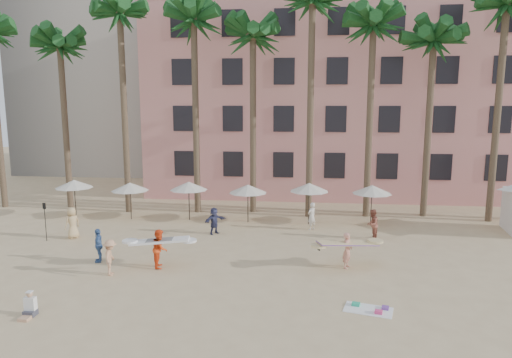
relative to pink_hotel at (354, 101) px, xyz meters
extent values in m
plane|color=#D1B789|center=(-7.00, -26.00, -8.00)|extent=(120.00, 120.00, 0.00)
cube|color=#DE9087|center=(0.00, 0.00, 0.00)|extent=(35.00, 14.00, 16.00)
cylinder|color=brown|center=(-22.00, -10.50, -2.00)|extent=(0.44, 0.44, 12.00)
cylinder|color=brown|center=(-17.00, -11.50, -1.00)|extent=(0.44, 0.44, 14.00)
cylinder|color=brown|center=(-12.00, -11.00, -1.25)|extent=(0.44, 0.44, 13.50)
cylinder|color=brown|center=(-8.00, -10.50, -1.75)|extent=(0.44, 0.44, 12.50)
cylinder|color=brown|center=(-4.00, -11.50, -0.75)|extent=(0.44, 0.44, 14.50)
cylinder|color=brown|center=(0.00, -11.00, -1.50)|extent=(0.44, 0.44, 13.00)
cylinder|color=brown|center=(4.00, -10.50, -2.00)|extent=(0.44, 0.44, 12.00)
cylinder|color=brown|center=(8.00, -11.50, -1.00)|extent=(0.44, 0.44, 14.00)
cylinder|color=#332B23|center=(-20.00, -13.50, -6.75)|extent=(0.07, 0.07, 2.50)
cone|color=silver|center=(-20.00, -13.50, -5.65)|extent=(2.50, 2.50, 0.55)
cylinder|color=#332B23|center=(-16.00, -13.60, -6.80)|extent=(0.07, 0.07, 2.40)
cone|color=silver|center=(-16.00, -13.60, -5.75)|extent=(2.50, 2.50, 0.55)
cylinder|color=#332B23|center=(-12.00, -13.40, -6.75)|extent=(0.07, 0.07, 2.50)
cone|color=silver|center=(-12.00, -13.40, -5.65)|extent=(2.50, 2.50, 0.55)
cylinder|color=#332B23|center=(-8.00, -13.50, -6.80)|extent=(0.07, 0.07, 2.40)
cone|color=silver|center=(-8.00, -13.50, -5.75)|extent=(2.50, 2.50, 0.55)
cylinder|color=#332B23|center=(-4.00, -13.60, -6.70)|extent=(0.07, 0.07, 2.60)
cone|color=silver|center=(-4.00, -13.60, -5.55)|extent=(2.50, 2.50, 0.55)
cylinder|color=#332B23|center=(0.00, -13.40, -6.75)|extent=(0.07, 0.07, 2.50)
cone|color=silver|center=(0.00, -13.40, -5.65)|extent=(2.50, 2.50, 0.55)
cube|color=white|center=(-1.79, -25.97, -7.99)|extent=(1.99, 1.42, 0.02)
cube|color=#28B083|center=(-2.23, -25.65, -7.93)|extent=(0.35, 0.32, 0.10)
cube|color=#E23E7F|center=(-1.46, -26.26, -7.92)|extent=(0.33, 0.28, 0.12)
cube|color=#76429F|center=(-1.14, -25.83, -7.94)|extent=(0.33, 0.36, 0.08)
imported|color=tan|center=(-2.21, -21.44, -7.13)|extent=(0.63, 0.75, 1.73)
cube|color=beige|center=(-2.21, -21.44, -6.79)|extent=(3.02, 1.75, 0.36)
imported|color=#FC4D1A|center=(-11.16, -22.31, -7.07)|extent=(0.90, 1.05, 1.86)
cube|color=white|center=(-11.16, -22.31, -6.70)|extent=(2.88, 1.13, 0.30)
imported|color=#33365A|center=(-9.67, -16.47, -7.19)|extent=(1.38, 1.43, 1.62)
imported|color=#486DA8|center=(-14.41, -21.92, -7.15)|extent=(0.70, 1.08, 1.70)
imported|color=brown|center=(-0.35, -16.51, -7.12)|extent=(0.95, 1.05, 1.76)
imported|color=beige|center=(-3.83, -14.93, -7.14)|extent=(0.73, 0.74, 1.73)
imported|color=tan|center=(-13.09, -23.53, -7.17)|extent=(0.86, 1.19, 1.66)
imported|color=tan|center=(-17.72, -18.24, -7.08)|extent=(0.96, 1.07, 1.83)
cylinder|color=black|center=(-18.97, -18.92, -6.95)|extent=(0.04, 0.04, 2.10)
cube|color=black|center=(-18.97, -18.92, -5.95)|extent=(0.18, 0.03, 0.35)
cube|color=#3F3F4C|center=(-14.36, -27.81, -7.89)|extent=(0.41, 0.39, 0.22)
cube|color=tan|center=(-14.36, -28.13, -7.94)|extent=(0.37, 0.41, 0.11)
cube|color=white|center=(-14.36, -27.76, -7.54)|extent=(0.40, 0.24, 0.51)
sphere|color=tan|center=(-14.36, -27.76, -7.17)|extent=(0.22, 0.22, 0.22)
camera|label=1|loc=(-4.31, -42.69, -0.19)|focal=32.00mm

